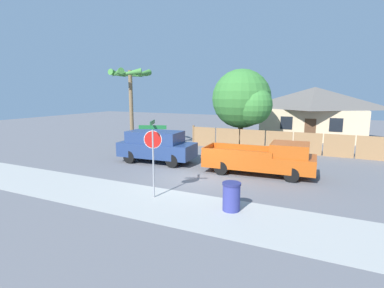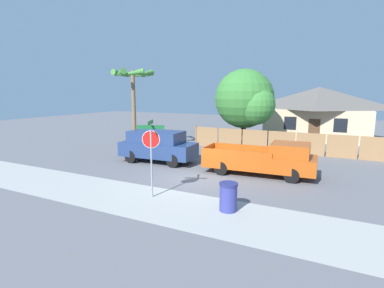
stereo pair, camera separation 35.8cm
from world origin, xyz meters
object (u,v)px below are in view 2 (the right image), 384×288
Objects in this scene: oak_tree at (246,100)px; stop_sign at (151,145)px; trash_bin at (228,197)px; orange_pickup at (264,159)px; house at (318,112)px; palm_tree at (133,81)px; red_suv at (158,145)px.

oak_tree is 12.90m from stop_sign.
oak_tree is 5.78× the size of trash_bin.
house is at bearing 81.43° from orange_pickup.
stop_sign is 3.00× the size of trash_bin.
palm_tree is 5.63× the size of trash_bin.
orange_pickup is at bearing 35.58° from stop_sign.
orange_pickup is (-1.32, -14.78, -1.59)m from house.
red_suv is at bearing -35.58° from palm_tree.
palm_tree reaches higher than red_suv.
oak_tree reaches higher than red_suv.
trash_bin is at bearing -37.86° from palm_tree.
palm_tree is at bearing 142.14° from trash_bin.
stop_sign is 3.61m from trash_bin.
oak_tree is at bearing 67.12° from stop_sign.
house is at bearing 57.69° from oak_tree.
house is at bearing 58.94° from red_suv.
orange_pickup is (6.41, 0.02, -0.19)m from red_suv.
house is 20.58m from stop_sign.
oak_tree reaches higher than house.
oak_tree reaches higher than stop_sign.
trash_bin is at bearing -75.58° from oak_tree.
oak_tree is at bearing 34.54° from palm_tree.
house is 2.00× the size of red_suv.
trash_bin is at bearing -42.63° from red_suv.
palm_tree is 13.76m from trash_bin.
trash_bin is (10.27, -7.98, -4.48)m from palm_tree.
orange_pickup is at bearing 90.22° from trash_bin.
red_suv is 1.50× the size of stop_sign.
red_suv is 8.31m from trash_bin.
palm_tree is 11.04m from stop_sign.
orange_pickup is 1.83× the size of stop_sign.
stop_sign is (-4.54, -20.07, -0.30)m from house.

